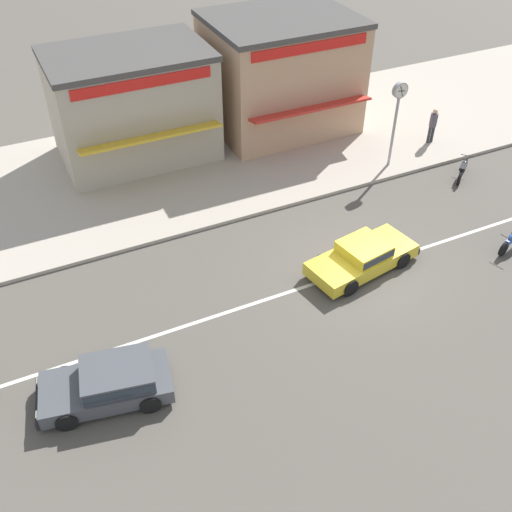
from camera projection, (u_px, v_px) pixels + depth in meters
The scene contains 10 objects.
ground_plane at pixel (360, 269), 21.41m from camera, with size 160.00×160.00×0.00m, color #544F47.
lane_centre_stripe at pixel (360, 269), 21.41m from camera, with size 50.40×0.14×0.01m, color silver.
kerb_strip at pixel (249, 149), 28.05m from camera, with size 68.00×10.00×0.15m, color #ADA393.
hatchback_dark_grey_3 at pixel (110, 382), 16.72m from camera, with size 3.96×2.32×1.10m.
sedan_yellow_5 at pixel (363, 256), 21.13m from camera, with size 4.38×2.32×1.06m.
motorcycle_1 at pixel (463, 169), 25.95m from camera, with size 1.48×1.21×0.80m.
street_clock at pixel (398, 104), 24.97m from camera, with size 0.69×0.22×3.84m.
pedestrian_near_clock at pixel (433, 123), 27.77m from camera, with size 0.34×0.34×1.68m.
shopfront_corner_warung at pixel (280, 73), 28.25m from camera, with size 6.60×6.15×5.21m.
shopfront_far_kios at pixel (133, 105), 26.05m from camera, with size 6.79×5.33×4.77m.
Camera 1 is at (-10.36, -13.15, 13.87)m, focal length 42.00 mm.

